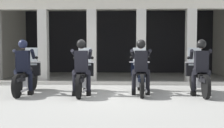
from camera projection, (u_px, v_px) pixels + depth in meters
ground_plane at (115, 81)px, 11.57m from camera, size 80.00×80.00×0.00m
station_building at (118, 30)px, 13.41m from camera, size 10.31×4.95×3.35m
kerb_strip at (116, 83)px, 10.58m from camera, size 9.81×0.24×0.12m
motorcycle_far_left at (27, 76)px, 8.69m from camera, size 0.62×2.04×1.35m
police_officer_far_left at (23, 62)px, 8.38m from camera, size 0.63×0.61×1.58m
motorcycle_center_left at (83, 77)px, 8.57m from camera, size 0.62×2.04×1.35m
police_officer_center_left at (82, 62)px, 8.26m from camera, size 0.63×0.61×1.58m
motorcycle_center_right at (140, 76)px, 8.69m from camera, size 0.62×2.04×1.35m
police_officer_center_right at (141, 62)px, 8.38m from camera, size 0.63×0.61×1.58m
motorcycle_far_right at (198, 77)px, 8.53m from camera, size 0.62×2.04×1.35m
police_officer_far_right at (201, 62)px, 8.22m from camera, size 0.63×0.61×1.58m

